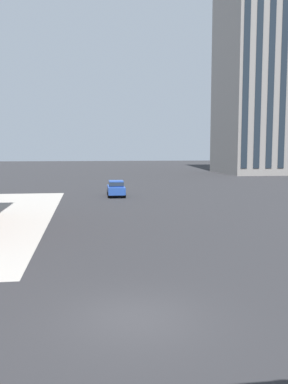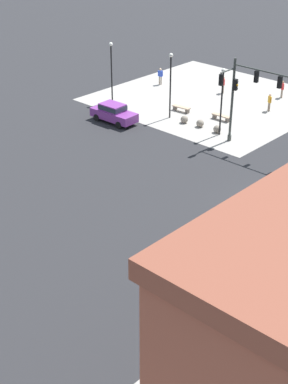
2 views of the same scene
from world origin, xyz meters
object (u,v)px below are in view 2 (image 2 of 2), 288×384
at_px(traffic_signal_main, 250,90).
at_px(car_main_southbound_far, 114,112).
at_px(bollard_sphere_curb_c, 184,119).
at_px(pedestrian_with_bag, 223,84).
at_px(street_lamp_mid_sidewalk, 171,78).
at_px(street_lamp_corner_far, 111,65).
at_px(bench_near_signal, 221,117).
at_px(pedestrian_walking_east, 270,101).
at_px(pedestrian_near_bench, 160,75).
at_px(street_lamp_corner_near, 222,94).
at_px(pedestrian_at_curb, 282,88).
at_px(bollard_sphere_curb_a, 217,129).
at_px(bench_mid_block, 181,108).
at_px(bollard_sphere_curb_b, 200,123).

distance_m(traffic_signal_main, car_main_southbound_far, 12.83).
distance_m(traffic_signal_main, bollard_sphere_curb_c, 8.28).
distance_m(pedestrian_with_bag, car_main_southbound_far, 13.39).
xyz_separation_m(street_lamp_mid_sidewalk, street_lamp_corner_far, (7.10, 0.43, -0.10)).
bearing_deg(bench_near_signal, pedestrian_walking_east, -111.00).
height_order(bollard_sphere_curb_c, pedestrian_near_bench, pedestrian_near_bench).
relative_size(pedestrian_with_bag, street_lamp_corner_near, 0.30).
xyz_separation_m(pedestrian_at_curb, pedestrian_walking_east, (-1.15, 4.14, -0.03)).
bearing_deg(street_lamp_mid_sidewalk, bollard_sphere_curb_a, -179.33).
distance_m(pedestrian_at_curb, street_lamp_corner_near, 12.25).
bearing_deg(bench_mid_block, pedestrian_near_bench, -34.58).
bearing_deg(street_lamp_corner_far, street_lamp_mid_sidewalk, -176.57).
relative_size(pedestrian_at_curb, car_main_southbound_far, 0.39).
height_order(pedestrian_near_bench, pedestrian_with_bag, pedestrian_near_bench).
bearing_deg(pedestrian_near_bench, street_lamp_corner_far, 89.77).
relative_size(street_lamp_corner_near, street_lamp_mid_sidewalk, 0.97).
bearing_deg(street_lamp_corner_near, traffic_signal_main, 167.93).
distance_m(pedestrian_walking_east, street_lamp_corner_far, 15.36).
bearing_deg(bollard_sphere_curb_c, street_lamp_mid_sidewalk, -3.55).
bearing_deg(pedestrian_at_curb, bollard_sphere_curb_a, 93.84).
bearing_deg(bench_near_signal, bollard_sphere_curb_a, 120.09).
height_order(traffic_signal_main, street_lamp_corner_near, traffic_signal_main).
height_order(bench_mid_block, pedestrian_at_curb, pedestrian_at_curb).
distance_m(bench_mid_block, pedestrian_with_bag, 7.02).
relative_size(traffic_signal_main, street_lamp_mid_sidewalk, 1.27).
bearing_deg(bench_near_signal, car_main_southbound_far, 45.90).
xyz_separation_m(bench_near_signal, pedestrian_near_bench, (10.88, -3.93, 0.70)).
distance_m(bollard_sphere_curb_b, bollard_sphere_curb_c, 1.64).
xyz_separation_m(pedestrian_near_bench, street_lamp_corner_far, (0.03, 7.06, 2.56)).
distance_m(pedestrian_near_bench, street_lamp_mid_sidewalk, 10.05).
xyz_separation_m(bench_near_signal, bench_mid_block, (4.05, 0.78, 0.00)).
height_order(bollard_sphere_curb_a, bollard_sphere_curb_c, same).
relative_size(pedestrian_near_bench, street_lamp_corner_near, 0.31).
distance_m(bollard_sphere_curb_a, bench_mid_block, 5.88).
bearing_deg(bollard_sphere_curb_a, traffic_signal_main, 166.08).
height_order(pedestrian_near_bench, pedestrian_at_curb, pedestrian_near_bench).
distance_m(traffic_signal_main, bench_mid_block, 10.42).
height_order(pedestrian_with_bag, street_lamp_mid_sidewalk, street_lamp_mid_sidewalk).
distance_m(bollard_sphere_curb_c, bench_near_signal, 3.45).
relative_size(street_lamp_corner_near, street_lamp_corner_far, 1.00).
xyz_separation_m(bollard_sphere_curb_a, bench_near_signal, (1.53, -2.64, -0.01)).
xyz_separation_m(bollard_sphere_curb_b, pedestrian_at_curb, (-1.10, -11.69, 0.66)).
relative_size(pedestrian_near_bench, street_lamp_mid_sidewalk, 0.30).
height_order(bollard_sphere_curb_a, street_lamp_corner_near, street_lamp_corner_near).
bearing_deg(street_lamp_corner_near, bollard_sphere_curb_a, -26.71).
relative_size(bollard_sphere_curb_b, bench_mid_block, 0.37).
distance_m(bollard_sphere_curb_c, bench_mid_block, 2.90).
bearing_deg(street_lamp_corner_far, bench_near_signal, -163.99).
distance_m(bollard_sphere_curb_a, street_lamp_mid_sidewalk, 6.30).
bearing_deg(car_main_southbound_far, pedestrian_walking_east, -126.00).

